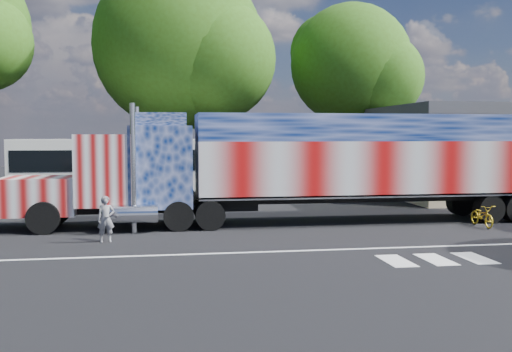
{
  "coord_description": "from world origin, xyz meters",
  "views": [
    {
      "loc": [
        -3.61,
        -19.93,
        3.56
      ],
      "look_at": [
        0.0,
        3.0,
        1.9
      ],
      "focal_mm": 40.0,
      "sensor_mm": 36.0,
      "label": 1
    }
  ],
  "objects": [
    {
      "name": "tree_n_mid",
      "position": [
        -2.59,
        16.9,
        9.2
      ],
      "size": [
        11.29,
        10.75,
        14.62
      ],
      "color": "black",
      "rests_on": "ground"
    },
    {
      "name": "tree_ne_a",
      "position": [
        8.77,
        17.02,
        8.24
      ],
      "size": [
        8.45,
        8.04,
        12.32
      ],
      "color": "black",
      "rests_on": "ground"
    },
    {
      "name": "coach_bus",
      "position": [
        -5.53,
        10.2,
        1.74
      ],
      "size": [
        11.56,
        2.69,
        3.36
      ],
      "color": "silver",
      "rests_on": "ground"
    },
    {
      "name": "semi_truck",
      "position": [
        2.01,
        2.52,
        2.43
      ],
      "size": [
        22.15,
        3.5,
        4.72
      ],
      "color": "black",
      "rests_on": "ground"
    },
    {
      "name": "bicycle",
      "position": [
        8.55,
        0.51,
        0.43
      ],
      "size": [
        0.62,
        1.65,
        0.86
      ],
      "primitive_type": "imported",
      "rotation": [
        0.0,
        0.0,
        -0.03
      ],
      "color": "gold",
      "rests_on": "ground"
    },
    {
      "name": "lane_markings",
      "position": [
        1.71,
        -3.77,
        0.01
      ],
      "size": [
        30.0,
        2.67,
        0.01
      ],
      "color": "silver",
      "rests_on": "ground"
    },
    {
      "name": "ground",
      "position": [
        0.0,
        0.0,
        0.0
      ],
      "size": [
        100.0,
        100.0,
        0.0
      ],
      "primitive_type": "plane",
      "color": "black"
    },
    {
      "name": "woman",
      "position": [
        -5.63,
        -0.54,
        0.77
      ],
      "size": [
        0.61,
        0.45,
        1.55
      ],
      "primitive_type": "imported",
      "rotation": [
        0.0,
        0.0,
        0.14
      ],
      "color": "slate",
      "rests_on": "ground"
    }
  ]
}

